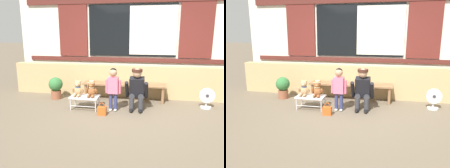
% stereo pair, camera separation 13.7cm
% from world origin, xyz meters
% --- Properties ---
extents(ground_plane, '(60.00, 60.00, 0.00)m').
position_xyz_m(ground_plane, '(0.00, 0.00, 0.00)').
color(ground_plane, brown).
extents(brick_low_wall, '(6.50, 0.25, 0.85)m').
position_xyz_m(brick_low_wall, '(0.00, 1.43, 0.42)').
color(brick_low_wall, tan).
rests_on(brick_low_wall, ground).
extents(shop_facade, '(6.64, 0.26, 3.58)m').
position_xyz_m(shop_facade, '(0.00, 1.94, 1.79)').
color(shop_facade, silver).
rests_on(shop_facade, ground).
extents(wooden_bench_long, '(2.10, 0.40, 0.44)m').
position_xyz_m(wooden_bench_long, '(-0.09, 1.06, 0.37)').
color(wooden_bench_long, '#8E6642').
rests_on(wooden_bench_long, ground).
extents(small_display_bench, '(0.64, 0.36, 0.30)m').
position_xyz_m(small_display_bench, '(-0.86, 0.22, 0.27)').
color(small_display_bench, silver).
rests_on(small_display_bench, ground).
extents(teddy_bear_plain, '(0.28, 0.26, 0.36)m').
position_xyz_m(teddy_bear_plain, '(-1.02, 0.23, 0.46)').
color(teddy_bear_plain, tan).
rests_on(teddy_bear_plain, small_display_bench).
extents(teddy_bear_with_hat, '(0.28, 0.27, 0.36)m').
position_xyz_m(teddy_bear_with_hat, '(-0.70, 0.23, 0.47)').
color(teddy_bear_with_hat, '#93562D').
rests_on(teddy_bear_with_hat, small_display_bench).
extents(child_standing, '(0.35, 0.18, 0.96)m').
position_xyz_m(child_standing, '(-0.21, 0.23, 0.59)').
color(child_standing, navy).
rests_on(child_standing, ground).
extents(adult_crouching, '(0.50, 0.49, 0.95)m').
position_xyz_m(adult_crouching, '(0.30, 0.39, 0.48)').
color(adult_crouching, '#333338').
rests_on(adult_crouching, ground).
extents(handbag_on_ground, '(0.18, 0.11, 0.27)m').
position_xyz_m(handbag_on_ground, '(-0.39, -0.08, 0.10)').
color(handbag_on_ground, '#DB561E').
rests_on(handbag_on_ground, ground).
extents(potted_plant, '(0.36, 0.36, 0.57)m').
position_xyz_m(potted_plant, '(-1.85, 0.85, 0.32)').
color(potted_plant, brown).
rests_on(potted_plant, ground).
extents(floor_fan, '(0.34, 0.24, 0.48)m').
position_xyz_m(floor_fan, '(1.85, 0.78, 0.24)').
color(floor_fan, silver).
rests_on(floor_fan, ground).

